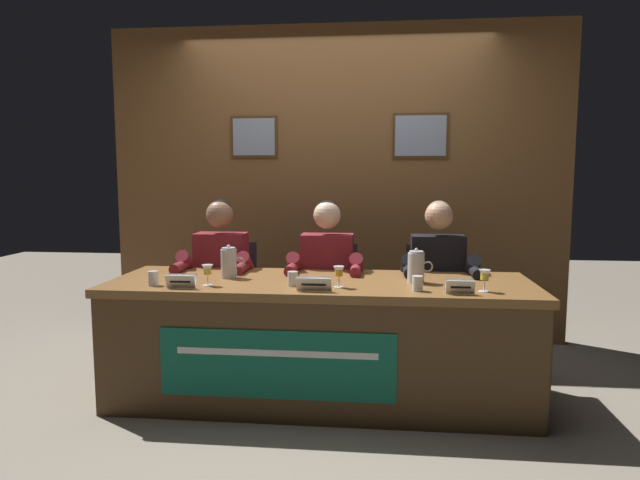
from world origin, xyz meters
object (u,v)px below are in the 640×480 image
(chair_left, at_px, (227,305))
(juice_glass_right, at_px, (485,276))
(water_cup_right, at_px, (418,284))
(juice_glass_left, at_px, (207,271))
(water_cup_left, at_px, (153,279))
(nameplate_center, at_px, (314,284))
(nameplate_right, at_px, (460,287))
(panelist_left, at_px, (218,273))
(water_pitcher_right_side, at_px, (416,267))
(chair_right, at_px, (434,310))
(nameplate_left, at_px, (181,281))
(panelist_center, at_px, (326,275))
(juice_glass_center, at_px, (339,273))
(panelist_right, at_px, (438,277))
(water_cup_center, at_px, (293,279))
(chair_center, at_px, (329,307))
(water_pitcher_left_side, at_px, (229,263))
(conference_table, at_px, (318,323))

(chair_left, relative_size, juice_glass_right, 7.16)
(water_cup_right, bearing_deg, juice_glass_left, 178.97)
(juice_glass_left, bearing_deg, water_cup_left, -174.65)
(nameplate_center, height_order, nameplate_right, same)
(panelist_left, bearing_deg, water_pitcher_right_side, -17.26)
(chair_left, relative_size, chair_right, 1.00)
(water_cup_left, height_order, water_cup_right, same)
(nameplate_left, bearing_deg, juice_glass_right, 2.72)
(juice_glass_left, bearing_deg, panelist_center, 44.91)
(juice_glass_center, relative_size, panelist_right, 0.10)
(panelist_left, relative_size, panelist_right, 1.00)
(chair_left, distance_m, nameplate_center, 1.25)
(chair_left, xyz_separation_m, nameplate_right, (1.56, -0.91, 0.36))
(water_cup_right, bearing_deg, water_pitcher_right_side, 88.13)
(nameplate_right, bearing_deg, chair_right, 92.45)
(water_cup_center, distance_m, water_cup_right, 0.72)
(panelist_right, height_order, water_cup_right, panelist_right)
(chair_left, bearing_deg, juice_glass_right, -26.25)
(chair_center, xyz_separation_m, water_pitcher_left_side, (-0.58, -0.57, 0.41))
(nameplate_center, bearing_deg, nameplate_left, 179.90)
(nameplate_left, relative_size, chair_right, 0.19)
(chair_center, height_order, water_pitcher_right_side, water_pitcher_right_side)
(chair_center, xyz_separation_m, water_cup_center, (-0.14, -0.79, 0.35))
(nameplate_center, distance_m, panelist_right, 1.05)
(water_cup_left, bearing_deg, conference_table, 9.19)
(chair_center, distance_m, nameplate_right, 1.26)
(nameplate_left, distance_m, water_cup_center, 0.64)
(juice_glass_center, bearing_deg, conference_table, 143.80)
(nameplate_center, bearing_deg, water_cup_center, 137.25)
(water_cup_center, bearing_deg, water_cup_right, -5.27)
(chair_right, relative_size, nameplate_right, 5.78)
(water_cup_left, relative_size, panelist_center, 0.07)
(conference_table, bearing_deg, juice_glass_center, -36.20)
(chair_left, bearing_deg, nameplate_left, -90.40)
(nameplate_right, bearing_deg, panelist_right, 93.13)
(panelist_center, bearing_deg, juice_glass_right, -34.22)
(panelist_center, relative_size, water_cup_center, 14.30)
(panelist_left, bearing_deg, water_pitcher_left_side, -64.32)
(chair_left, relative_size, nameplate_right, 5.78)
(conference_table, distance_m, panelist_center, 0.55)
(chair_center, distance_m, chair_right, 0.76)
(nameplate_left, height_order, juice_glass_right, juice_glass_right)
(nameplate_right, xyz_separation_m, water_pitcher_right_side, (-0.22, 0.30, 0.05))
(juice_glass_center, bearing_deg, water_pitcher_right_side, 22.97)
(juice_glass_center, distance_m, water_pitcher_right_side, 0.49)
(chair_left, relative_size, water_pitcher_right_side, 4.23)
(juice_glass_left, distance_m, chair_center, 1.12)
(nameplate_left, relative_size, juice_glass_left, 1.38)
(chair_center, bearing_deg, juice_glass_left, -127.38)
(conference_table, xyz_separation_m, water_pitcher_left_side, (-0.58, 0.13, 0.34))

